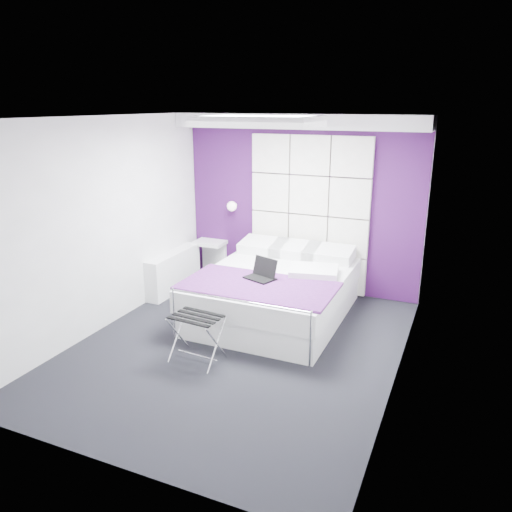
{
  "coord_description": "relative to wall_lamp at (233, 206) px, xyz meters",
  "views": [
    {
      "loc": [
        2.3,
        -4.76,
        2.74
      ],
      "look_at": [
        0.08,
        0.35,
        1.03
      ],
      "focal_mm": 35.0,
      "sensor_mm": 36.0,
      "label": 1
    }
  ],
  "objects": [
    {
      "name": "soffit",
      "position": [
        1.05,
        -0.11,
        1.28
      ],
      "size": [
        3.58,
        0.5,
        0.2
      ],
      "primitive_type": "cube",
      "color": "white",
      "rests_on": "wall_back"
    },
    {
      "name": "floor",
      "position": [
        1.05,
        -2.06,
        -1.22
      ],
      "size": [
        4.4,
        4.4,
        0.0
      ],
      "primitive_type": "plane",
      "color": "black",
      "rests_on": "ground"
    },
    {
      "name": "laptop",
      "position": [
        1.06,
        -1.37,
        -0.52
      ],
      "size": [
        0.36,
        0.26,
        0.26
      ],
      "rotation": [
        0.0,
        0.0,
        -0.35
      ],
      "color": "black",
      "rests_on": "bed"
    },
    {
      "name": "skylight",
      "position": [
        1.05,
        -1.46,
        1.33
      ],
      "size": [
        1.36,
        0.86,
        0.12
      ],
      "primitive_type": null,
      "color": "white",
      "rests_on": "ceiling"
    },
    {
      "name": "radiator",
      "position": [
        -0.64,
        -0.76,
        -0.92
      ],
      "size": [
        0.22,
        1.2,
        0.6
      ],
      "primitive_type": "cube",
      "color": "white",
      "rests_on": "floor"
    },
    {
      "name": "wall_back",
      "position": [
        1.05,
        0.14,
        0.08
      ],
      "size": [
        3.6,
        0.0,
        3.6
      ],
      "primitive_type": "plane",
      "rotation": [
        1.57,
        0.0,
        0.0
      ],
      "color": "silver",
      "rests_on": "floor"
    },
    {
      "name": "accent_wall",
      "position": [
        1.05,
        0.13,
        0.08
      ],
      "size": [
        3.58,
        0.02,
        2.58
      ],
      "primitive_type": "cube",
      "color": "#3C1048",
      "rests_on": "wall_back"
    },
    {
      "name": "wall_right",
      "position": [
        2.85,
        -2.06,
        0.08
      ],
      "size": [
        0.0,
        4.4,
        4.4
      ],
      "primitive_type": "plane",
      "rotation": [
        1.57,
        0.0,
        -1.57
      ],
      "color": "silver",
      "rests_on": "floor"
    },
    {
      "name": "luggage_rack",
      "position": [
        0.78,
        -2.52,
        -0.96
      ],
      "size": [
        0.54,
        0.39,
        0.53
      ],
      "rotation": [
        0.0,
        0.0,
        -0.08
      ],
      "color": "silver",
      "rests_on": "floor"
    },
    {
      "name": "bed",
      "position": [
        1.12,
        -1.04,
        -0.89
      ],
      "size": [
        1.86,
        2.25,
        0.78
      ],
      "color": "white",
      "rests_on": "floor"
    },
    {
      "name": "wall_left",
      "position": [
        -0.75,
        -2.06,
        0.08
      ],
      "size": [
        0.0,
        4.4,
        4.4
      ],
      "primitive_type": "plane",
      "rotation": [
        1.57,
        0.0,
        1.57
      ],
      "color": "silver",
      "rests_on": "floor"
    },
    {
      "name": "nightstand",
      "position": [
        -0.4,
        -0.04,
        -0.63
      ],
      "size": [
        0.49,
        0.38,
        0.05
      ],
      "primitive_type": "cube",
      "color": "white",
      "rests_on": "wall_back"
    },
    {
      "name": "ceiling",
      "position": [
        1.05,
        -2.06,
        1.38
      ],
      "size": [
        4.4,
        4.4,
        0.0
      ],
      "primitive_type": "plane",
      "rotation": [
        3.14,
        0.0,
        0.0
      ],
      "color": "white",
      "rests_on": "wall_back"
    },
    {
      "name": "wall_lamp",
      "position": [
        0.0,
        0.0,
        0.0
      ],
      "size": [
        0.15,
        0.15,
        0.15
      ],
      "primitive_type": "sphere",
      "color": "white",
      "rests_on": "wall_back"
    },
    {
      "name": "headboard",
      "position": [
        1.2,
        0.08,
        -0.05
      ],
      "size": [
        1.8,
        0.08,
        2.3
      ],
      "primitive_type": null,
      "color": "silver",
      "rests_on": "wall_back"
    }
  ]
}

